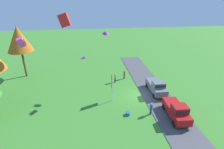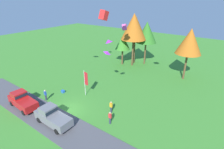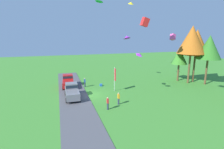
{
  "view_description": "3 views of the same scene",
  "coord_description": "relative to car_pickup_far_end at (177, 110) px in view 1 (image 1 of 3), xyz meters",
  "views": [
    {
      "loc": [
        -22.39,
        7.22,
        14.1
      ],
      "look_at": [
        -0.04,
        4.16,
        3.84
      ],
      "focal_mm": 28.0,
      "sensor_mm": 36.0,
      "label": 1
    },
    {
      "loc": [
        16.26,
        -12.64,
        14.24
      ],
      "look_at": [
        2.37,
        6.79,
        3.48
      ],
      "focal_mm": 28.0,
      "sensor_mm": 36.0,
      "label": 2
    },
    {
      "loc": [
        26.34,
        -4.63,
        9.35
      ],
      "look_at": [
        1.28,
        3.14,
        3.44
      ],
      "focal_mm": 28.0,
      "sensor_mm": 36.0,
      "label": 3
    }
  ],
  "objects": [
    {
      "name": "tree_center_back",
      "position": [
        15.71,
        22.47,
        5.99
      ],
      "size": [
        4.43,
        4.43,
        9.35
      ],
      "color": "brown",
      "rests_on": "ground"
    },
    {
      "name": "pavement_strip",
      "position": [
        5.82,
        0.46,
        -1.08
      ],
      "size": [
        36.0,
        4.4,
        0.06
      ],
      "primitive_type": "cube",
      "color": "#4C4C51",
      "rests_on": "ground"
    },
    {
      "name": "flag_banner",
      "position": [
        5.11,
        7.44,
        1.55
      ],
      "size": [
        0.71,
        0.08,
        4.19
      ],
      "color": "silver",
      "rests_on": "ground"
    },
    {
      "name": "car_pickup_far_end",
      "position": [
        0.0,
        0.0,
        0.0
      ],
      "size": [
        5.09,
        2.26,
        2.14
      ],
      "color": "red",
      "rests_on": "ground"
    },
    {
      "name": "kite_diamond_near_flag",
      "position": [
        6.51,
        11.17,
        5.23
      ],
      "size": [
        1.29,
        1.2,
        0.71
      ],
      "primitive_type": "pyramid",
      "rotation": [
        0.4,
        0.0,
        2.01
      ],
      "color": "purple"
    },
    {
      "name": "kite_box_mid_center",
      "position": [
        5.02,
        18.29,
        7.94
      ],
      "size": [
        1.08,
        1.1,
        1.29
      ],
      "primitive_type": "cube",
      "rotation": [
        -0.21,
        0.3,
        1.78
      ],
      "color": "#EA4C9E"
    },
    {
      "name": "car_pickup_mid_row",
      "position": [
        6.31,
        0.2,
        0.0
      ],
      "size": [
        5.01,
        2.07,
        2.14
      ],
      "color": "slate",
      "rests_on": "ground"
    },
    {
      "name": "person_on_lawn",
      "position": [
        10.79,
        6.11,
        -0.23
      ],
      "size": [
        0.36,
        0.24,
        1.71
      ],
      "color": "#2D334C",
      "rests_on": "ground"
    },
    {
      "name": "ground_plane",
      "position": [
        5.82,
        3.17,
        -1.11
      ],
      "size": [
        120.0,
        120.0,
        0.0
      ],
      "primitive_type": "plane",
      "color": "#3D842D"
    },
    {
      "name": "person_beside_suv",
      "position": [
        12.0,
        4.22,
        -0.23
      ],
      "size": [
        0.36,
        0.24,
        1.71
      ],
      "color": "#2D334C",
      "rests_on": "ground"
    },
    {
      "name": "kite_delta_topmost",
      "position": [
        9.19,
        7.82,
        8.01
      ],
      "size": [
        1.26,
        1.21,
        0.66
      ],
      "primitive_type": "cone",
      "rotation": [
        0.31,
        0.0,
        4.99
      ],
      "color": "purple"
    },
    {
      "name": "cooler_box",
      "position": [
        1.37,
        5.89,
        -0.91
      ],
      "size": [
        0.56,
        0.4,
        0.4
      ],
      "primitive_type": "cube",
      "color": "blue",
      "rests_on": "ground"
    },
    {
      "name": "kite_box_high_left",
      "position": [
        4.47,
        12.95,
        10.42
      ],
      "size": [
        1.16,
        1.42,
        1.75
      ],
      "primitive_type": "cube",
      "rotation": [
        0.1,
        0.3,
        1.56
      ],
      "color": "red"
    },
    {
      "name": "person_watching_sky",
      "position": [
        1.11,
        2.93,
        -0.23
      ],
      "size": [
        0.36,
        0.24,
        1.71
      ],
      "color": "#2D334C",
      "rests_on": "ground"
    }
  ]
}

